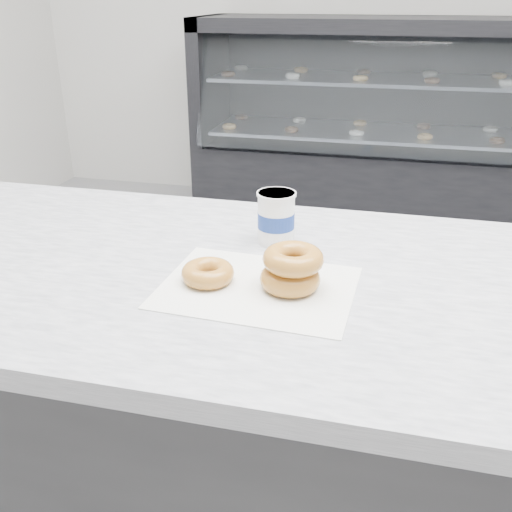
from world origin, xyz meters
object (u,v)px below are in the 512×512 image
at_px(display_case, 389,147).
at_px(donut_stack, 292,269).
at_px(counter, 351,469).
at_px(donut_single, 208,273).
at_px(coffee_cup, 276,217).

xyz_separation_m(display_case, donut_stack, (-0.13, -2.77, 0.45)).
xyz_separation_m(counter, donut_single, (-0.28, -0.06, 0.47)).
bearing_deg(coffee_cup, display_case, 73.21).
height_order(display_case, coffee_cup, display_case).
xyz_separation_m(counter, donut_stack, (-0.13, -0.05, 0.49)).
bearing_deg(donut_stack, display_case, 87.25).
distance_m(counter, donut_stack, 0.51).
bearing_deg(display_case, coffee_cup, -94.50).
distance_m(donut_stack, coffee_cup, 0.21).
xyz_separation_m(donut_stack, coffee_cup, (-0.07, 0.20, 0.02)).
bearing_deg(donut_stack, counter, 20.76).
distance_m(donut_single, coffee_cup, 0.23).
bearing_deg(display_case, donut_single, -95.84).
xyz_separation_m(counter, display_case, (0.00, 2.72, 0.04)).
distance_m(counter, coffee_cup, 0.56).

